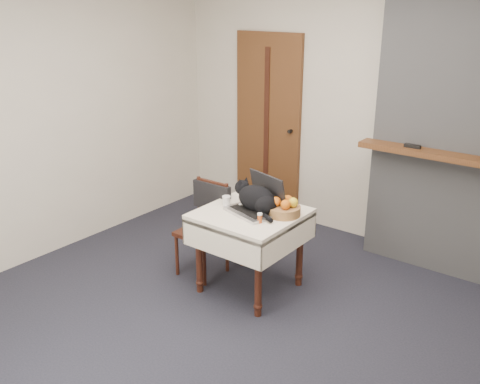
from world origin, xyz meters
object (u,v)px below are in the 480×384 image
at_px(cat, 257,199).
at_px(chair, 208,215).
at_px(side_table, 250,225).
at_px(cream_jar, 226,201).
at_px(pill_bottle, 260,218).
at_px(laptop, 258,203).
at_px(door, 268,126).
at_px(fruit_basket, 284,208).

xyz_separation_m(cat, chair, (-0.54, -0.00, -0.27)).
height_order(side_table, cream_jar, cream_jar).
height_order(cat, pill_bottle, cat).
bearing_deg(cream_jar, laptop, 9.61).
xyz_separation_m(door, pill_bottle, (1.09, -1.67, -0.26)).
xyz_separation_m(door, cat, (0.93, -1.49, -0.19)).
relative_size(cream_jar, fruit_basket, 0.29).
xyz_separation_m(cream_jar, chair, (-0.25, 0.04, -0.21)).
height_order(side_table, cat, cat).
relative_size(side_table, pill_bottle, 9.68).
xyz_separation_m(laptop, fruit_basket, (0.21, 0.06, -0.01)).
xyz_separation_m(cream_jar, fruit_basket, (0.50, 0.11, 0.02)).
bearing_deg(chair, laptop, 0.06).
relative_size(door, fruit_basket, 7.47).
bearing_deg(laptop, side_table, -114.10).
relative_size(door, pill_bottle, 24.81).
height_order(side_table, laptop, laptop).
bearing_deg(cat, chair, -170.87).
bearing_deg(laptop, cream_jar, -154.70).
xyz_separation_m(cat, cream_jar, (-0.29, -0.04, -0.07)).
height_order(cat, chair, cat).
bearing_deg(fruit_basket, pill_bottle, -103.50).
bearing_deg(cat, door, 131.21).
distance_m(pill_bottle, fruit_basket, 0.26).
height_order(door, cat, door).
relative_size(door, cream_jar, 25.47).
distance_m(side_table, chair, 0.50).
xyz_separation_m(pill_bottle, chair, (-0.69, 0.18, -0.21)).
distance_m(laptop, cat, 0.03).
height_order(cat, fruit_basket, cat).
height_order(side_table, chair, chair).
relative_size(door, cat, 4.06).
distance_m(cream_jar, fruit_basket, 0.51).
distance_m(side_table, cat, 0.23).
xyz_separation_m(laptop, cat, (-0.00, -0.01, 0.03)).
height_order(door, side_table, door).
relative_size(side_table, cream_jar, 9.93).
bearing_deg(side_table, pill_bottle, -35.67).
bearing_deg(cat, fruit_basket, 26.98).
bearing_deg(pill_bottle, cream_jar, 162.51).
xyz_separation_m(side_table, pill_bottle, (0.19, -0.14, 0.15)).
bearing_deg(chair, fruit_basket, 4.39).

